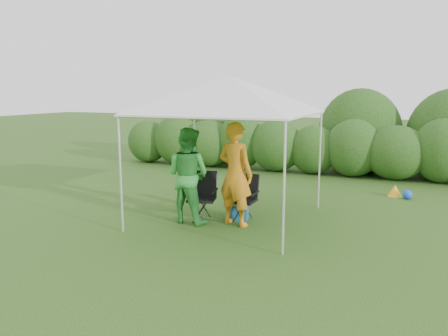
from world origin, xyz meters
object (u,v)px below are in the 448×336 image
at_px(canopy, 230,95).
at_px(cooler, 238,211).
at_px(chair_right, 244,194).
at_px(chair_left, 202,192).
at_px(man, 235,174).
at_px(woman, 188,175).

xyz_separation_m(canopy, cooler, (0.18, 0.00, -2.28)).
bearing_deg(chair_right, chair_left, -159.07).
relative_size(canopy, chair_right, 3.41).
distance_m(chair_right, man, 0.63).
bearing_deg(chair_right, man, -92.61).
bearing_deg(cooler, man, -87.17).
xyz_separation_m(chair_left, man, (0.76, -0.13, 0.45)).
distance_m(chair_right, chair_left, 0.83).
relative_size(canopy, cooler, 6.63).
xyz_separation_m(canopy, chair_right, (0.28, 0.08, -1.95)).
height_order(chair_right, cooler, chair_right).
height_order(canopy, chair_left, canopy).
bearing_deg(chair_right, woman, -147.39).
bearing_deg(chair_left, canopy, 7.12).
distance_m(canopy, man, 1.53).
bearing_deg(woman, cooler, -143.28).
height_order(woman, cooler, woman).
distance_m(woman, cooler, 1.23).
relative_size(chair_right, woman, 0.49).
distance_m(chair_right, cooler, 0.36).
bearing_deg(man, chair_left, 4.18).
bearing_deg(canopy, woman, -143.91).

